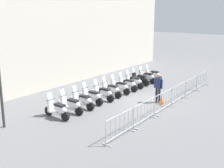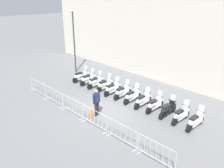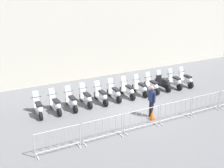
{
  "view_description": "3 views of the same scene",
  "coord_description": "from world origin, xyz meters",
  "px_view_note": "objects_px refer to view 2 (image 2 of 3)",
  "views": [
    {
      "loc": [
        -12.71,
        -10.09,
        5.02
      ],
      "look_at": [
        -1.52,
        1.24,
        1.1
      ],
      "focal_mm": 44.92,
      "sensor_mm": 36.0,
      "label": 1
    },
    {
      "loc": [
        11.31,
        -7.38,
        7.32
      ],
      "look_at": [
        -1.67,
        1.79,
        0.84
      ],
      "focal_mm": 38.2,
      "sensor_mm": 36.0,
      "label": 2
    },
    {
      "loc": [
        -5.74,
        -12.89,
        6.65
      ],
      "look_at": [
        -1.19,
        1.42,
        1.28
      ],
      "focal_mm": 44.67,
      "sensor_mm": 36.0,
      "label": 3
    }
  ],
  "objects_px": {
    "traffic_cone": "(91,112)",
    "motorcycle_6": "(132,96)",
    "motorcycle_11": "(195,121)",
    "motorcycle_2": "(95,82)",
    "barrier_segment_4": "(122,134)",
    "motorcycle_10": "(180,115)",
    "street_lamp": "(74,35)",
    "motorcycle_3": "(104,85)",
    "motorcycle_8": "(154,105)",
    "motorcycle_1": "(88,79)",
    "motorcycle_0": "(81,76)",
    "motorcycle_7": "(142,100)",
    "barrier_segment_2": "(72,106)",
    "motorcycle_9": "(167,109)",
    "officer_near_row_end": "(97,101)",
    "motorcycle_5": "(122,92)",
    "motorcycle_4": "(112,89)",
    "barrier_segment_5": "(156,152)",
    "barrier_segment_1": "(54,96)",
    "barrier_segment_3": "(94,119)",
    "barrier_segment_0": "(38,88)"
  },
  "relations": [
    {
      "from": "traffic_cone",
      "to": "motorcycle_6",
      "type": "bearing_deg",
      "value": 92.2
    },
    {
      "from": "motorcycle_11",
      "to": "traffic_cone",
      "type": "height_order",
      "value": "motorcycle_11"
    },
    {
      "from": "motorcycle_2",
      "to": "motorcycle_6",
      "type": "relative_size",
      "value": 1.0
    },
    {
      "from": "barrier_segment_4",
      "to": "motorcycle_2",
      "type": "bearing_deg",
      "value": 158.91
    },
    {
      "from": "motorcycle_10",
      "to": "street_lamp",
      "type": "relative_size",
      "value": 0.31
    },
    {
      "from": "motorcycle_3",
      "to": "motorcycle_6",
      "type": "height_order",
      "value": "same"
    },
    {
      "from": "motorcycle_6",
      "to": "motorcycle_8",
      "type": "height_order",
      "value": "same"
    },
    {
      "from": "motorcycle_1",
      "to": "motorcycle_3",
      "type": "distance_m",
      "value": 1.85
    },
    {
      "from": "motorcycle_0",
      "to": "motorcycle_2",
      "type": "distance_m",
      "value": 1.85
    },
    {
      "from": "motorcycle_1",
      "to": "motorcycle_7",
      "type": "bearing_deg",
      "value": 10.13
    },
    {
      "from": "motorcycle_3",
      "to": "barrier_segment_2",
      "type": "xyz_separation_m",
      "value": [
        1.92,
        -3.63,
        0.07
      ]
    },
    {
      "from": "motorcycle_2",
      "to": "motorcycle_6",
      "type": "xyz_separation_m",
      "value": [
        3.64,
        0.68,
        0.0
      ]
    },
    {
      "from": "motorcycle_7",
      "to": "street_lamp",
      "type": "height_order",
      "value": "street_lamp"
    },
    {
      "from": "motorcycle_11",
      "to": "motorcycle_9",
      "type": "bearing_deg",
      "value": -173.44
    },
    {
      "from": "motorcycle_10",
      "to": "officer_near_row_end",
      "type": "distance_m",
      "value": 4.97
    },
    {
      "from": "motorcycle_5",
      "to": "motorcycle_1",
      "type": "bearing_deg",
      "value": -169.05
    },
    {
      "from": "motorcycle_4",
      "to": "motorcycle_8",
      "type": "bearing_deg",
      "value": 11.04
    },
    {
      "from": "barrier_segment_2",
      "to": "barrier_segment_4",
      "type": "height_order",
      "value": "same"
    },
    {
      "from": "motorcycle_8",
      "to": "barrier_segment_4",
      "type": "distance_m",
      "value": 3.96
    },
    {
      "from": "motorcycle_9",
      "to": "barrier_segment_5",
      "type": "xyz_separation_m",
      "value": [
        2.59,
        -3.53,
        0.07
      ]
    },
    {
      "from": "motorcycle_6",
      "to": "street_lamp",
      "type": "xyz_separation_m",
      "value": [
        -7.87,
        -0.19,
        2.93
      ]
    },
    {
      "from": "motorcycle_5",
      "to": "motorcycle_9",
      "type": "relative_size",
      "value": 1.0
    },
    {
      "from": "motorcycle_0",
      "to": "motorcycle_10",
      "type": "height_order",
      "value": "same"
    },
    {
      "from": "traffic_cone",
      "to": "barrier_segment_1",
      "type": "bearing_deg",
      "value": -159.09
    },
    {
      "from": "motorcycle_0",
      "to": "motorcycle_8",
      "type": "relative_size",
      "value": 1.0
    },
    {
      "from": "motorcycle_5",
      "to": "motorcycle_10",
      "type": "height_order",
      "value": "same"
    },
    {
      "from": "motorcycle_7",
      "to": "motorcycle_10",
      "type": "height_order",
      "value": "same"
    },
    {
      "from": "motorcycle_1",
      "to": "motorcycle_7",
      "type": "distance_m",
      "value": 5.55
    },
    {
      "from": "barrier_segment_1",
      "to": "barrier_segment_3",
      "type": "xyz_separation_m",
      "value": [
        4.09,
        0.7,
        0.0
      ]
    },
    {
      "from": "motorcycle_11",
      "to": "barrier_segment_0",
      "type": "xyz_separation_m",
      "value": [
        -9.47,
        -5.5,
        0.07
      ]
    },
    {
      "from": "motorcycle_3",
      "to": "motorcycle_8",
      "type": "height_order",
      "value": "same"
    },
    {
      "from": "barrier_segment_2",
      "to": "barrier_segment_4",
      "type": "xyz_separation_m",
      "value": [
        4.09,
        0.7,
        0.0
      ]
    },
    {
      "from": "motorcycle_3",
      "to": "motorcycle_4",
      "type": "bearing_deg",
      "value": 2.74
    },
    {
      "from": "barrier_segment_2",
      "to": "motorcycle_0",
      "type": "bearing_deg",
      "value": 146.59
    },
    {
      "from": "motorcycle_6",
      "to": "street_lamp",
      "type": "height_order",
      "value": "street_lamp"
    },
    {
      "from": "motorcycle_9",
      "to": "barrier_segment_3",
      "type": "xyz_separation_m",
      "value": [
        -1.5,
        -4.24,
        0.07
      ]
    },
    {
      "from": "motorcycle_2",
      "to": "barrier_segment_4",
      "type": "xyz_separation_m",
      "value": [
        6.9,
        -2.66,
        0.07
      ]
    },
    {
      "from": "motorcycle_1",
      "to": "motorcycle_11",
      "type": "bearing_deg",
      "value": 9.92
    },
    {
      "from": "motorcycle_5",
      "to": "motorcycle_9",
      "type": "bearing_deg",
      "value": 10.58
    },
    {
      "from": "motorcycle_8",
      "to": "traffic_cone",
      "type": "xyz_separation_m",
      "value": [
        -1.69,
        -3.59,
        -0.18
      ]
    },
    {
      "from": "motorcycle_9",
      "to": "motorcycle_10",
      "type": "height_order",
      "value": "same"
    },
    {
      "from": "motorcycle_2",
      "to": "barrier_segment_5",
      "type": "relative_size",
      "value": 0.87
    },
    {
      "from": "motorcycle_6",
      "to": "motorcycle_11",
      "type": "bearing_deg",
      "value": 9.46
    },
    {
      "from": "motorcycle_4",
      "to": "barrier_segment_3",
      "type": "height_order",
      "value": "motorcycle_4"
    },
    {
      "from": "motorcycle_4",
      "to": "motorcycle_7",
      "type": "xyz_separation_m",
      "value": [
        2.73,
        0.5,
        0.0
      ]
    },
    {
      "from": "motorcycle_0",
      "to": "motorcycle_1",
      "type": "height_order",
      "value": "same"
    },
    {
      "from": "motorcycle_1",
      "to": "barrier_segment_4",
      "type": "bearing_deg",
      "value": -17.77
    },
    {
      "from": "motorcycle_2",
      "to": "motorcycle_11",
      "type": "xyz_separation_m",
      "value": [
        8.19,
        1.43,
        0.0
      ]
    },
    {
      "from": "motorcycle_9",
      "to": "barrier_segment_2",
      "type": "bearing_deg",
      "value": -127.72
    },
    {
      "from": "motorcycle_8",
      "to": "motorcycle_10",
      "type": "xyz_separation_m",
      "value": [
        1.82,
        0.3,
        0.0
      ]
    }
  ]
}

